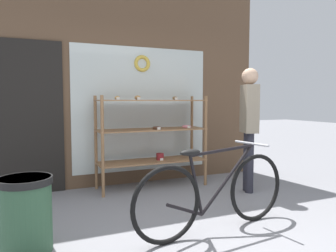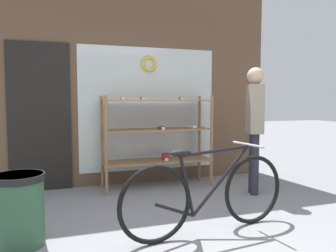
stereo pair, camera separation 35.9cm
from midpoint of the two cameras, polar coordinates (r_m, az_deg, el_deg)
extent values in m
plane|color=gray|center=(3.00, 4.91, -20.84)|extent=(30.00, 30.00, 0.00)
cube|color=brown|center=(5.13, -8.95, 10.27)|extent=(4.44, 0.08, 3.62)
cube|color=silver|center=(5.11, -6.55, 2.93)|extent=(2.15, 0.02, 1.90)
cube|color=black|center=(4.88, -24.69, 1.31)|extent=(0.84, 0.03, 2.10)
torus|color=gold|center=(5.12, -6.56, 10.77)|extent=(0.26, 0.06, 0.26)
cylinder|color=#8E6642|center=(4.43, -13.63, -3.54)|extent=(0.04, 0.04, 1.35)
cylinder|color=#8E6642|center=(4.94, 4.52, -2.61)|extent=(0.04, 0.04, 1.35)
cylinder|color=#8E6642|center=(4.87, -14.55, -2.85)|extent=(0.04, 0.04, 1.35)
cylinder|color=#8E6642|center=(5.34, 2.25, -2.08)|extent=(0.04, 0.04, 1.35)
cube|color=#8E6642|center=(4.88, -4.92, -6.09)|extent=(1.61, 0.49, 0.02)
cube|color=#8E6642|center=(4.82, -4.96, -0.62)|extent=(1.61, 0.49, 0.02)
cube|color=#8E6642|center=(4.80, -4.99, 4.46)|extent=(1.61, 0.49, 0.02)
ellipsoid|color=brown|center=(4.98, -0.86, 4.89)|extent=(0.08, 0.07, 0.05)
cube|color=white|center=(4.93, -0.65, 4.78)|extent=(0.05, 0.00, 0.04)
torus|color=#4C2D1E|center=(4.75, -4.09, -0.33)|extent=(0.13, 0.13, 0.04)
cube|color=white|center=(4.68, -3.79, -0.43)|extent=(0.05, 0.00, 0.04)
torus|color=pink|center=(5.01, 1.21, -0.10)|extent=(0.14, 0.14, 0.04)
cube|color=white|center=(4.94, 1.60, -0.17)|extent=(0.05, 0.00, 0.04)
cylinder|color=maroon|center=(4.90, -3.50, -5.36)|extent=(0.11, 0.11, 0.10)
cube|color=white|center=(4.84, -3.24, -5.84)|extent=(0.05, 0.00, 0.04)
ellipsoid|color=tan|center=(4.72, -10.99, 4.83)|extent=(0.08, 0.07, 0.05)
cube|color=white|center=(4.67, -10.86, 4.73)|extent=(0.05, 0.00, 0.04)
ellipsoid|color=#AD7F4C|center=(4.77, -7.48, 4.93)|extent=(0.09, 0.08, 0.06)
cube|color=white|center=(4.72, -7.30, 4.77)|extent=(0.05, 0.00, 0.04)
torus|color=black|center=(2.98, -3.73, -13.59)|extent=(0.72, 0.14, 0.72)
torus|color=black|center=(3.62, 12.33, -10.45)|extent=(0.72, 0.14, 0.72)
cylinder|color=black|center=(3.32, 7.29, -9.09)|extent=(0.66, 0.12, 0.64)
cylinder|color=black|center=(3.22, 6.37, -4.24)|extent=(0.78, 0.14, 0.07)
cylinder|color=black|center=(3.10, 1.58, -10.40)|extent=(0.17, 0.06, 0.59)
cylinder|color=black|center=(3.10, -0.43, -14.45)|extent=(0.40, 0.09, 0.19)
ellipsoid|color=black|center=(3.00, 0.47, -4.67)|extent=(0.23, 0.12, 0.06)
cylinder|color=#B2B2B7|center=(3.47, 11.47, -3.02)|extent=(0.09, 0.46, 0.02)
cylinder|color=#282833|center=(4.66, 11.90, -6.32)|extent=(0.11, 0.11, 0.84)
cylinder|color=#282833|center=(4.77, 11.53, -6.08)|extent=(0.11, 0.11, 0.84)
cube|color=gray|center=(4.64, 11.86, 2.96)|extent=(0.28, 0.36, 0.66)
sphere|color=tan|center=(4.65, 11.95, 8.46)|extent=(0.23, 0.23, 0.23)
cylinder|color=#2D5138|center=(3.17, -26.63, -13.69)|extent=(0.42, 0.42, 0.64)
cylinder|color=black|center=(3.09, -26.82, -8.55)|extent=(0.45, 0.45, 0.06)
camera|label=1|loc=(0.18, -92.59, -0.20)|focal=35.00mm
camera|label=2|loc=(0.18, 87.41, 0.20)|focal=35.00mm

